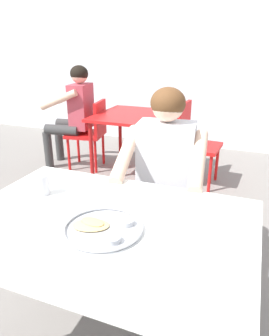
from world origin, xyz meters
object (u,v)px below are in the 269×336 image
object	(u,v)px
chair_foreground	(168,190)
chair_red_right	(192,139)
drinking_cup	(42,184)
table_background_red	(137,122)
table_foreground	(104,235)
diner_foreground	(163,172)
patron_background	(74,108)
thali_tray	(103,228)
chair_red_left	(91,130)

from	to	relation	value
chair_foreground	chair_red_right	xyz separation A→B (m)	(-0.10, 1.29, 0.00)
drinking_cup	table_background_red	xyz separation A→B (m)	(-0.30, 2.06, -0.17)
table_background_red	chair_red_right	distance (m)	0.64
table_foreground	chair_foreground	size ratio (longest dim) A/B	1.42
table_foreground	diner_foreground	distance (m)	0.68
chair_foreground	chair_red_right	distance (m)	1.29
diner_foreground	patron_background	xyz separation A→B (m)	(-1.54, 1.49, 0.01)
table_foreground	patron_background	distance (m)	2.62
table_foreground	chair_foreground	bearing A→B (deg)	87.66
thali_tray	table_background_red	world-z (taller)	thali_tray
table_background_red	patron_background	distance (m)	0.80
thali_tray	patron_background	world-z (taller)	patron_background
table_foreground	chair_red_right	distance (m)	2.19
diner_foreground	chair_red_right	distance (m)	1.53
table_foreground	table_background_red	bearing A→B (deg)	107.55
drinking_cup	chair_foreground	size ratio (longest dim) A/B	0.12
table_background_red	thali_tray	bearing A→B (deg)	-72.18
diner_foreground	drinking_cup	bearing A→B (deg)	-128.40
chair_foreground	table_background_red	size ratio (longest dim) A/B	0.98
chair_red_left	chair_foreground	bearing A→B (deg)	-44.40
table_foreground	chair_red_right	xyz separation A→B (m)	(-0.06, 2.18, -0.18)
chair_red_right	table_background_red	bearing A→B (deg)	-179.26
thali_tray	diner_foreground	distance (m)	0.74
chair_foreground	table_background_red	xyz separation A→B (m)	(-0.72, 1.28, 0.13)
chair_red_right	patron_background	world-z (taller)	patron_background
table_foreground	chair_red_left	xyz separation A→B (m)	(-1.27, 2.17, -0.20)
chair_foreground	chair_red_left	world-z (taller)	chair_foreground
chair_red_left	chair_red_right	distance (m)	1.20
chair_foreground	patron_background	xyz separation A→B (m)	(-1.51, 1.26, 0.23)
thali_tray	chair_red_left	bearing A→B (deg)	120.16
chair_foreground	chair_red_right	world-z (taller)	chair_red_right
chair_foreground	patron_background	size ratio (longest dim) A/B	0.72
thali_tray	diner_foreground	bearing A→B (deg)	87.96
drinking_cup	chair_red_left	bearing A→B (deg)	113.22
diner_foreground	chair_red_right	world-z (taller)	diner_foreground
table_background_red	drinking_cup	bearing A→B (deg)	-81.63
diner_foreground	chair_red_left	xyz separation A→B (m)	(-1.32, 1.50, -0.24)
table_foreground	thali_tray	size ratio (longest dim) A/B	3.87
chair_red_right	diner_foreground	bearing A→B (deg)	-85.47
thali_tray	chair_foreground	xyz separation A→B (m)	(0.01, 0.96, -0.26)
table_foreground	chair_red_left	bearing A→B (deg)	120.25
chair_red_left	patron_background	bearing A→B (deg)	-177.03
thali_tray	table_foreground	bearing A→B (deg)	116.76
chair_foreground	table_background_red	distance (m)	1.48
diner_foreground	chair_red_right	size ratio (longest dim) A/B	1.38
table_background_red	chair_red_left	world-z (taller)	chair_red_left
chair_foreground	table_foreground	bearing A→B (deg)	-92.34
table_background_red	chair_red_left	size ratio (longest dim) A/B	1.08
table_background_red	patron_background	bearing A→B (deg)	-179.01
table_foreground	table_background_red	xyz separation A→B (m)	(-0.69, 2.17, -0.05)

